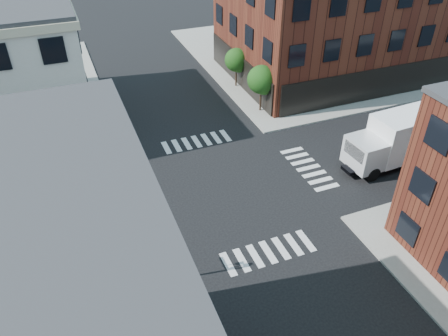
% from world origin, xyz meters
% --- Properties ---
extents(ground, '(120.00, 120.00, 0.00)m').
position_xyz_m(ground, '(0.00, 0.00, 0.00)').
color(ground, black).
rests_on(ground, ground).
extents(sidewalk_ne, '(30.00, 30.00, 0.15)m').
position_xyz_m(sidewalk_ne, '(21.00, 21.00, 0.07)').
color(sidewalk_ne, gray).
rests_on(sidewalk_ne, ground).
extents(building_ne, '(25.00, 16.00, 12.00)m').
position_xyz_m(building_ne, '(20.50, 16.00, 6.00)').
color(building_ne, '#411810').
rests_on(building_ne, ground).
extents(tree_near, '(2.69, 2.69, 4.49)m').
position_xyz_m(tree_near, '(7.56, 9.98, 3.16)').
color(tree_near, black).
rests_on(tree_near, ground).
extents(tree_far, '(2.43, 2.43, 4.07)m').
position_xyz_m(tree_far, '(7.56, 15.98, 2.87)').
color(tree_far, black).
rests_on(tree_far, ground).
extents(signal_pole, '(1.29, 1.24, 4.60)m').
position_xyz_m(signal_pole, '(-6.72, -6.68, 2.86)').
color(signal_pole, black).
rests_on(signal_pole, ground).
extents(box_truck, '(9.41, 3.31, 4.19)m').
position_xyz_m(box_truck, '(14.13, -1.77, 2.18)').
color(box_truck, white).
rests_on(box_truck, ground).
extents(traffic_cone, '(0.47, 0.47, 0.79)m').
position_xyz_m(traffic_cone, '(-5.70, -5.70, 0.38)').
color(traffic_cone, '#FF5C0B').
rests_on(traffic_cone, ground).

